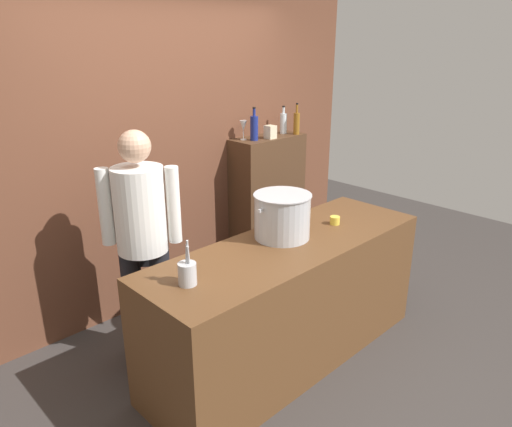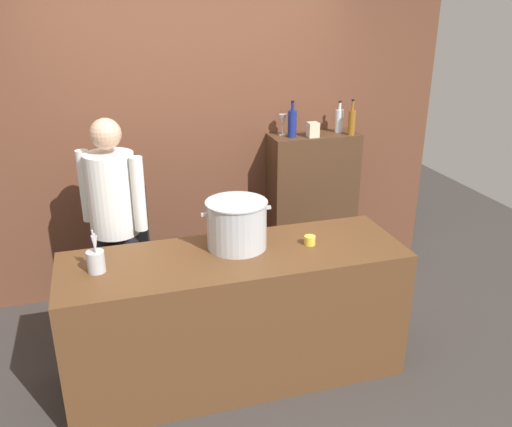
% 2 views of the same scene
% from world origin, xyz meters
% --- Properties ---
extents(ground_plane, '(8.00, 8.00, 0.00)m').
position_xyz_m(ground_plane, '(0.00, 0.00, 0.00)').
color(ground_plane, '#383330').
extents(brick_back_panel, '(4.40, 0.10, 3.00)m').
position_xyz_m(brick_back_panel, '(0.00, 1.40, 1.50)').
color(brick_back_panel, brown).
rests_on(brick_back_panel, ground_plane).
extents(prep_counter, '(2.17, 0.70, 0.90)m').
position_xyz_m(prep_counter, '(0.00, 0.00, 0.45)').
color(prep_counter, brown).
rests_on(prep_counter, ground_plane).
extents(bar_cabinet, '(0.76, 0.32, 1.32)m').
position_xyz_m(bar_cabinet, '(1.01, 1.19, 0.66)').
color(bar_cabinet, '#472D1C').
rests_on(bar_cabinet, ground_plane).
extents(chef, '(0.45, 0.43, 1.66)m').
position_xyz_m(chef, '(-0.69, 0.71, 0.96)').
color(chef, black).
rests_on(chef, ground_plane).
extents(stockpot_large, '(0.45, 0.40, 0.31)m').
position_xyz_m(stockpot_large, '(0.04, 0.11, 1.06)').
color(stockpot_large, '#B7BABF').
rests_on(stockpot_large, prep_counter).
extents(utensil_crock, '(0.10, 0.10, 0.27)m').
position_xyz_m(utensil_crock, '(-0.83, 0.01, 0.97)').
color(utensil_crock, '#B7BABF').
rests_on(utensil_crock, prep_counter).
extents(butter_jar, '(0.07, 0.07, 0.06)m').
position_xyz_m(butter_jar, '(0.50, -0.00, 0.93)').
color(butter_jar, yellow).
rests_on(butter_jar, prep_counter).
extents(wine_bottle_amber, '(0.06, 0.06, 0.30)m').
position_xyz_m(wine_bottle_amber, '(1.29, 1.08, 1.43)').
color(wine_bottle_amber, '#8C5919').
rests_on(wine_bottle_amber, bar_cabinet).
extents(wine_bottle_cobalt, '(0.07, 0.07, 0.30)m').
position_xyz_m(wine_bottle_cobalt, '(0.79, 1.16, 1.44)').
color(wine_bottle_cobalt, navy).
rests_on(wine_bottle_cobalt, bar_cabinet).
extents(wine_bottle_clear, '(0.07, 0.07, 0.27)m').
position_xyz_m(wine_bottle_clear, '(1.24, 1.20, 1.42)').
color(wine_bottle_clear, silver).
rests_on(wine_bottle_clear, bar_cabinet).
extents(wine_glass_wide, '(0.07, 0.07, 0.18)m').
position_xyz_m(wine_glass_wide, '(0.74, 1.24, 1.44)').
color(wine_glass_wide, silver).
rests_on(wine_glass_wide, bar_cabinet).
extents(spice_tin_cream, '(0.09, 0.09, 0.12)m').
position_xyz_m(spice_tin_cream, '(0.96, 1.11, 1.38)').
color(spice_tin_cream, beige).
rests_on(spice_tin_cream, bar_cabinet).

